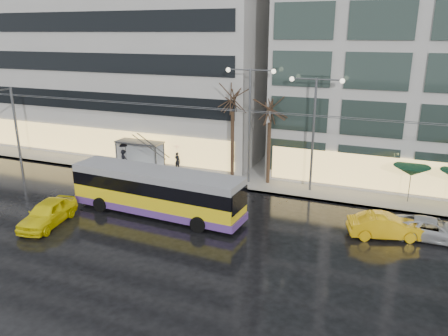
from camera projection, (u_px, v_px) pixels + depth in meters
The scene contains 18 objects.
ground at pixel (160, 234), 26.67m from camera, with size 140.00×140.00×0.00m, color black.
sidewalk at pixel (260, 171), 38.31m from camera, with size 80.00×10.00×0.15m, color gray.
kerb at pixel (241, 189), 33.93m from camera, with size 80.00×0.10×0.15m, color slate.
building_left at pixel (114, 38), 45.88m from camera, with size 34.00×14.00×22.00m, color #A8A5A0.
trolleybus at pixel (157, 193), 29.07m from camera, with size 12.22×5.01×5.61m.
catenary at pixel (224, 139), 32.06m from camera, with size 42.24×5.12×7.00m.
bus_shelter at pixel (137, 148), 38.54m from camera, with size 4.20×1.60×2.51m.
street_lamp_near at pixel (250, 110), 33.71m from camera, with size 3.96×0.36×9.03m.
street_lamp_far at pixel (314, 118), 32.00m from camera, with size 3.96×0.36×8.53m.
tree_a at pixel (233, 95), 34.10m from camera, with size 3.20×3.20×8.40m.
tree_b at pixel (270, 105), 33.41m from camera, with size 3.20×3.20×7.70m.
parasol_a at pixel (411, 171), 30.64m from camera, with size 2.50×2.50×2.65m.
taxi_a at pixel (48, 213), 27.69m from camera, with size 1.89×4.69×1.60m, color #FFED0D.
taxi_b at pixel (386, 226), 26.01m from camera, with size 1.53×4.39×1.45m, color #E4A70C.
sedan_silver at pixel (432, 229), 25.79m from camera, with size 2.11×4.58×1.27m, color silver.
pedestrian_a at pixel (177, 153), 38.28m from camera, with size 1.12×1.14×2.19m.
pedestrian_b at pixel (161, 159), 39.21m from camera, with size 0.79×0.65×1.50m.
pedestrian_c at pixel (123, 154), 39.27m from camera, with size 1.05×0.94×2.11m.
Camera 1 is at (12.76, -21.00, 11.80)m, focal length 35.00 mm.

